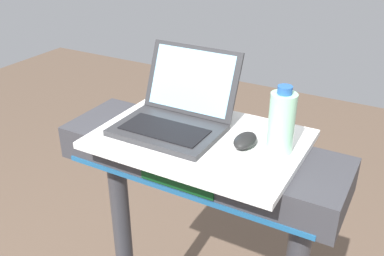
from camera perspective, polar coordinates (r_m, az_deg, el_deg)
desk_board at (r=1.32m, az=1.06°, el=-1.46°), size 0.62×0.44×0.02m
laptop at (r=1.35m, az=-2.19°, el=1.97°), size 0.32×0.31×0.23m
computer_mouse at (r=1.26m, az=7.01°, el=-1.63°), size 0.06×0.10×0.03m
water_bottle at (r=1.22m, az=11.71°, el=0.79°), size 0.07×0.07×0.20m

